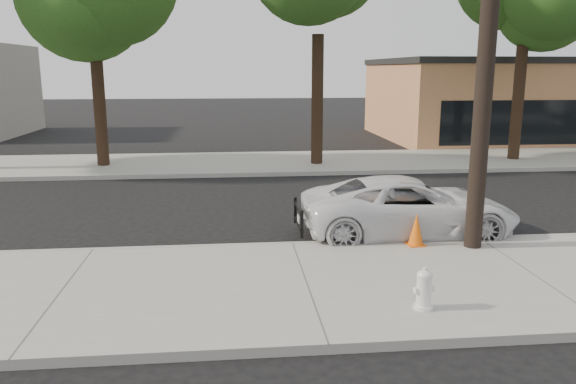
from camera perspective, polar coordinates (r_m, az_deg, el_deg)
The scene contains 9 objects.
ground at distance 13.67m, azimuth -0.50°, elevation -3.13°, with size 120.00×120.00×0.00m, color black.
near_sidewalk at distance 9.59m, azimuth 1.88°, elevation -9.54°, with size 90.00×4.40×0.15m, color gray.
far_sidewalk at distance 21.95m, azimuth -2.53°, elevation 2.98°, with size 90.00×5.00×0.15m, color gray.
curb_near at distance 11.65m, azimuth 0.45°, elevation -5.52°, with size 90.00×0.12×0.16m, color #9E9B93.
building_main at distance 33.86m, azimuth 25.09°, elevation 8.43°, with size 18.00×10.00×4.00m, color #AF7149.
utility_pole at distance 11.52m, azimuth 19.79°, elevation 16.87°, with size 1.40×0.34×9.00m.
police_cruiser at distance 12.76m, azimuth 12.18°, elevation -1.49°, with size 2.19×4.75×1.32m, color white.
fire_hydrant at distance 8.70m, azimuth 13.65°, elevation -9.65°, with size 0.33×0.30×0.61m.
traffic_cone at distance 11.68m, azimuth 12.89°, elevation -3.75°, with size 0.37×0.37×0.67m.
Camera 1 is at (-1.20, -13.12, 3.66)m, focal length 35.00 mm.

